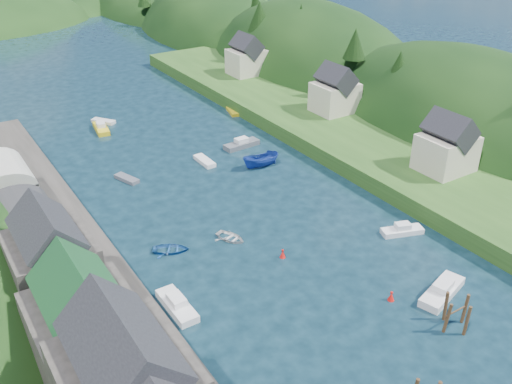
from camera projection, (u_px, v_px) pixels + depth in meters
ground at (179, 158)px, 87.91m from camera, size 600.00×600.00×0.00m
hillside_right at (310, 104)px, 131.35m from camera, size 36.00×245.56×48.00m
far_hills at (16, 51)px, 185.27m from camera, size 103.00×68.00×44.00m
hill_trees at (136, 64)px, 93.88m from camera, size 91.90×148.56×12.30m
quay_left at (89, 319)px, 53.83m from camera, size 12.00×110.00×2.00m
terrace_left_grass at (11, 346)px, 50.38m from camera, size 12.00×110.00×2.50m
quayside_buildings at (111, 372)px, 39.92m from camera, size 8.00×35.84×12.90m
boat_sheds at (12, 202)px, 64.89m from camera, size 7.00×21.00×7.50m
terrace_right at (346, 138)px, 91.86m from camera, size 16.00×120.00×2.40m
right_bank_cottages at (329, 93)px, 97.23m from camera, size 9.00×59.24×8.41m
piling_cluster_far at (456, 316)px, 53.68m from camera, size 2.99×2.81×3.95m
channel_buoy_near at (391, 296)px, 57.63m from camera, size 0.70×0.70×1.10m
channel_buoy_far at (283, 254)px, 64.25m from camera, size 0.70×0.70×1.10m
moored_boats at (266, 232)px, 68.06m from camera, size 35.09×84.18×2.29m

